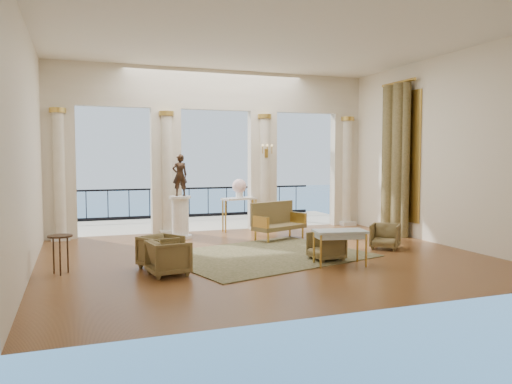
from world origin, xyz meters
name	(u,v)px	position (x,y,z in m)	size (l,w,h in m)	color
floor	(264,256)	(0.00, 0.00, 0.00)	(9.00, 9.00, 0.00)	#502815
room_walls	(286,115)	(0.00, -1.12, 2.88)	(9.00, 9.00, 9.00)	white
arcade	(216,139)	(0.00, 3.82, 2.58)	(9.00, 0.56, 4.50)	beige
terrace	(200,224)	(0.00, 5.80, -0.05)	(10.00, 3.60, 0.10)	beige
balustrade	(189,205)	(0.00, 7.40, 0.41)	(9.00, 0.06, 1.03)	black
palm_tree	(251,99)	(2.00, 6.60, 4.09)	(2.00, 2.00, 4.50)	#4C3823
sea	(106,217)	(0.00, 60.00, -6.00)	(160.00, 160.00, 0.00)	#2B5A9C
curtain	(395,160)	(4.28, 1.50, 2.02)	(0.33, 1.40, 4.09)	brown
window_frame	(401,157)	(4.47, 1.50, 2.10)	(0.04, 1.60, 3.40)	gold
wall_sconce	(267,152)	(1.40, 3.51, 2.23)	(0.30, 0.11, 0.33)	gold
rug	(264,255)	(0.02, 0.06, 0.01)	(4.03, 3.13, 0.02)	#31361D
armchair_a	(161,250)	(-2.23, -0.38, 0.34)	(0.67, 0.62, 0.69)	#4B3E1D
armchair_b	(385,235)	(2.90, -0.14, 0.32)	(0.62, 0.58, 0.64)	#4B3E1D
armchair_c	(326,245)	(1.03, -0.82, 0.31)	(0.61, 0.57, 0.63)	#4B3E1D
armchair_d	(168,256)	(-2.20, -1.00, 0.35)	(0.67, 0.63, 0.69)	#4B3E1D
settee	(277,221)	(1.09, 1.98, 0.47)	(1.55, 1.09, 0.94)	#4B3E1D
game_table	(340,234)	(1.07, -1.30, 0.61)	(1.07, 0.71, 0.68)	#9EBAC4
pedestal	(180,218)	(-1.20, 2.94, 0.53)	(0.60, 0.60, 1.09)	silver
statue	(180,175)	(-1.20, 2.94, 1.63)	(0.39, 0.26, 1.07)	black
console_table	(239,203)	(0.60, 3.55, 0.79)	(1.07, 0.68, 0.95)	silver
urn	(239,187)	(0.60, 3.55, 1.25)	(0.40, 0.40, 0.53)	white
side_table	(60,241)	(-4.00, -0.27, 0.60)	(0.43, 0.43, 0.70)	black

